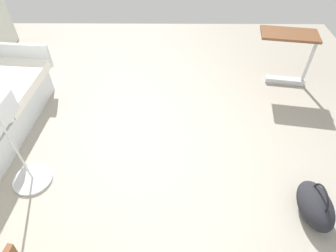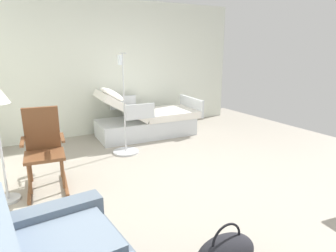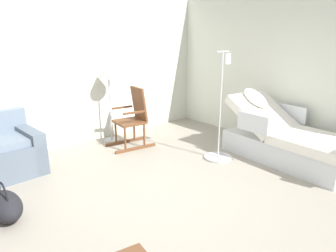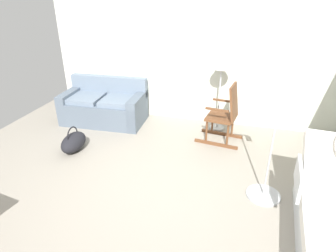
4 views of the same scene
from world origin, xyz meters
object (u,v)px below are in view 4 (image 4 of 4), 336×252
at_px(couch, 105,107).
at_px(rocking_chair, 225,115).
at_px(duffel_bag, 74,142).
at_px(floor_lamp, 222,66).
at_px(iv_pole, 266,180).

height_order(couch, rocking_chair, rocking_chair).
xyz_separation_m(couch, duffel_bag, (0.04, -1.23, -0.15)).
bearing_deg(couch, floor_lamp, 6.27).
xyz_separation_m(rocking_chair, floor_lamp, (-0.17, 0.48, 0.72)).
distance_m(duffel_bag, iv_pole, 3.07).
distance_m(rocking_chair, duffel_bag, 2.60).
xyz_separation_m(duffel_bag, iv_pole, (3.04, -0.39, 0.10)).
distance_m(couch, rocking_chair, 2.43).
distance_m(rocking_chair, iv_pole, 1.57).
bearing_deg(floor_lamp, couch, -173.73).
bearing_deg(iv_pole, duffel_bag, 172.66).
xyz_separation_m(rocking_chair, duffel_bag, (-2.37, -1.00, -0.35)).
relative_size(couch, iv_pole, 0.97).
relative_size(rocking_chair, iv_pole, 0.62).
xyz_separation_m(floor_lamp, iv_pole, (0.84, -1.87, -0.98)).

